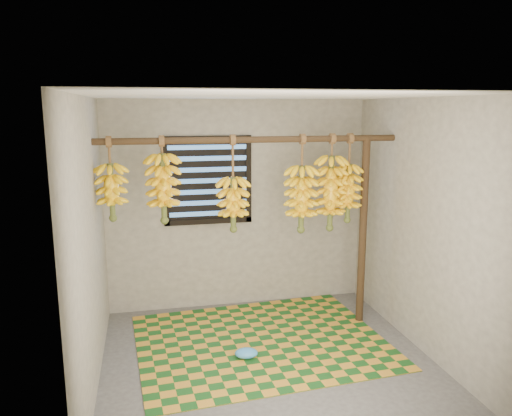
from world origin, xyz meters
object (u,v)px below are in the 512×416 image
object	(u,v)px
support_post	(363,233)
plastic_bag	(246,353)
woven_mat	(261,341)
banana_bunch_b	(163,188)
banana_bunch_e	(331,193)
banana_bunch_d	(301,199)
banana_bunch_a	(112,192)
banana_bunch_c	(233,204)
banana_bunch_f	(348,193)

from	to	relation	value
support_post	plastic_bag	world-z (taller)	support_post
woven_mat	banana_bunch_b	xyz separation A→B (m)	(-0.90, 0.26, 1.55)
support_post	banana_bunch_e	bearing A→B (deg)	180.00
banana_bunch_b	banana_bunch_e	xyz separation A→B (m)	(1.70, 0.00, -0.11)
banana_bunch_b	banana_bunch_e	size ratio (longest dim) A/B	0.84
support_post	banana_bunch_d	bearing A→B (deg)	180.00
banana_bunch_a	banana_bunch_c	world-z (taller)	same
support_post	banana_bunch_b	size ratio (longest dim) A/B	2.40
banana_bunch_b	banana_bunch_d	xyz separation A→B (m)	(1.38, 0.00, -0.16)
plastic_bag	banana_bunch_d	xyz separation A→B (m)	(0.69, 0.56, 1.34)
banana_bunch_c	banana_bunch_f	world-z (taller)	same
banana_bunch_e	banana_bunch_a	bearing A→B (deg)	180.00
banana_bunch_a	banana_bunch_e	xyz separation A→B (m)	(2.17, -0.00, -0.09)
banana_bunch_a	banana_bunch_e	size ratio (longest dim) A/B	0.79
banana_bunch_a	banana_bunch_b	world-z (taller)	same
plastic_bag	banana_bunch_d	bearing A→B (deg)	39.08
plastic_bag	banana_bunch_c	distance (m)	1.43
support_post	banana_bunch_b	xyz separation A→B (m)	(-2.07, 0.00, 0.55)
banana_bunch_c	banana_bunch_d	size ratio (longest dim) A/B	0.96
banana_bunch_b	support_post	bearing A→B (deg)	0.00
support_post	plastic_bag	xyz separation A→B (m)	(-1.39, -0.56, -0.95)
support_post	banana_bunch_e	world-z (taller)	banana_bunch_e
support_post	banana_bunch_a	world-z (taller)	banana_bunch_a
banana_bunch_d	banana_bunch_f	world-z (taller)	same
woven_mat	support_post	bearing A→B (deg)	12.27
banana_bunch_b	banana_bunch_f	size ratio (longest dim) A/B	0.90
banana_bunch_b	banana_bunch_d	world-z (taller)	same
banana_bunch_b	banana_bunch_e	distance (m)	1.70
plastic_bag	banana_bunch_d	world-z (taller)	banana_bunch_d
banana_bunch_c	banana_bunch_b	bearing A→B (deg)	180.00
support_post	woven_mat	world-z (taller)	support_post
banana_bunch_b	banana_bunch_a	bearing A→B (deg)	180.00
banana_bunch_d	plastic_bag	bearing A→B (deg)	-140.92
banana_bunch_c	banana_bunch_e	bearing A→B (deg)	0.00
support_post	banana_bunch_a	size ratio (longest dim) A/B	2.54
banana_bunch_d	banana_bunch_b	bearing A→B (deg)	180.00
banana_bunch_e	banana_bunch_f	bearing A→B (deg)	0.00
woven_mat	banana_bunch_c	distance (m)	1.40
banana_bunch_b	banana_bunch_f	xyz separation A→B (m)	(1.89, 0.00, -0.11)
banana_bunch_b	banana_bunch_c	xyz separation A→B (m)	(0.68, 0.00, -0.18)
woven_mat	banana_bunch_e	bearing A→B (deg)	17.76
banana_bunch_d	banana_bunch_e	world-z (taller)	same
plastic_bag	banana_bunch_e	size ratio (longest dim) A/B	0.22
banana_bunch_a	banana_bunch_b	xyz separation A→B (m)	(0.48, -0.00, 0.02)
banana_bunch_a	banana_bunch_f	world-z (taller)	same
support_post	banana_bunch_c	xyz separation A→B (m)	(-1.40, 0.00, 0.37)
plastic_bag	support_post	bearing A→B (deg)	22.13
woven_mat	banana_bunch_e	size ratio (longest dim) A/B	2.43
woven_mat	banana_bunch_a	world-z (taller)	banana_bunch_a
banana_bunch_b	banana_bunch_e	bearing A→B (deg)	0.00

